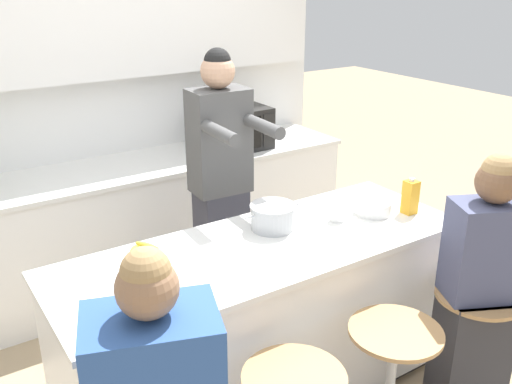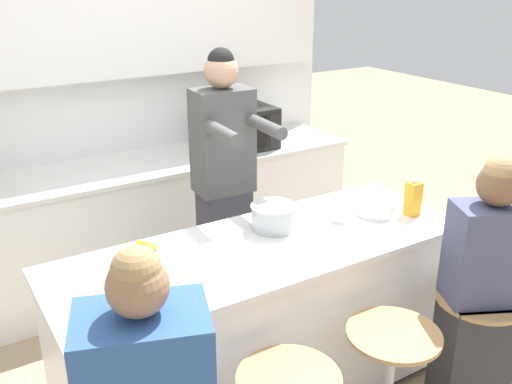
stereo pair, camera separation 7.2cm
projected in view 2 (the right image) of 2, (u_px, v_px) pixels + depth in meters
wall_back at (124, 61)px, 3.93m from camera, size 3.27×0.22×2.70m
back_counter at (152, 221)px, 4.09m from camera, size 3.04×0.64×0.89m
kitchen_island at (264, 323)px, 2.90m from camera, size 2.07×0.74×0.90m
bar_stool_center_right at (389, 384)px, 2.57m from camera, size 0.42×0.42×0.67m
bar_stool_rightmost at (473, 346)px, 2.83m from camera, size 0.42×0.42×0.67m
person_cooking at (224, 195)px, 3.40m from camera, size 0.36×0.57×1.74m
person_seated_near at (479, 303)px, 2.73m from camera, size 0.41×0.38×1.39m
cooking_pot at (273, 217)px, 2.89m from camera, size 0.32×0.23×0.13m
fruit_bowl at (128, 299)px, 2.21m from camera, size 0.20×0.20×0.08m
mixing_bowl_steel at (375, 209)px, 3.06m from camera, size 0.19×0.19×0.07m
coffee_cup_near at (340, 214)px, 2.98m from camera, size 0.11×0.08×0.08m
banana_bunch at (142, 247)px, 2.66m from camera, size 0.17×0.12×0.05m
juice_carton at (413, 199)px, 3.04m from camera, size 0.07×0.07×0.20m
microwave at (241, 128)px, 4.20m from camera, size 0.46×0.38×0.30m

